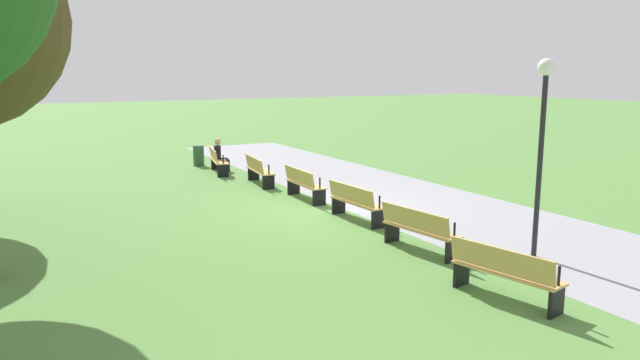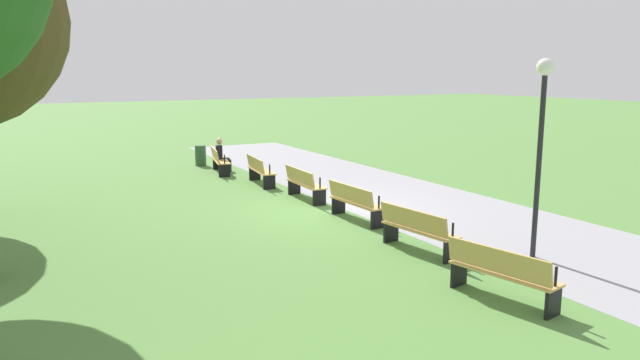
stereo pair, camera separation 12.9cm
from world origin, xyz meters
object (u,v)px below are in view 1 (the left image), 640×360
object	(u,v)px
bench_5	(504,272)
lamp_post	(543,120)
bench_2	(304,183)
bench_4	(419,229)
person_seated	(220,154)
bench_0	(217,160)
bench_3	(355,202)
trash_bin	(199,156)
bench_1	(258,170)

from	to	relation	value
bench_5	lamp_post	xyz separation A→B (m)	(-1.33, 2.20, 2.16)
bench_2	bench_4	xyz separation A→B (m)	(5.34, -0.22, 0.00)
bench_5	bench_4	bearing A→B (deg)	159.17
bench_5	person_seated	size ratio (longest dim) A/B	1.53
bench_0	bench_4	xyz separation A→B (m)	(10.65, 0.43, 0.00)
bench_3	bench_4	world-z (taller)	same
bench_2	person_seated	bearing A→B (deg)	-173.07
bench_5	person_seated	xyz separation A→B (m)	(-13.54, 0.20, 0.16)
lamp_post	trash_bin	xyz separation A→B (m)	(-13.93, -2.26, -2.25)
bench_0	bench_3	bearing A→B (deg)	16.21
bench_0	lamp_post	distance (m)	12.35
bench_1	trash_bin	xyz separation A→B (m)	(-4.62, -0.48, -0.09)
bench_3	lamp_post	world-z (taller)	lamp_post
bench_0	trash_bin	xyz separation A→B (m)	(-1.98, -0.05, -0.09)
bench_4	bench_5	bearing A→B (deg)	-16.19
lamp_post	trash_bin	size ratio (longest dim) A/B	4.88
bench_2	lamp_post	distance (m)	7.17
bench_0	bench_5	xyz separation A→B (m)	(13.29, 0.00, 0.00)
trash_bin	bench_1	bearing A→B (deg)	5.98
bench_1	bench_2	bearing A→B (deg)	11.58
person_seated	bench_3	bearing A→B (deg)	14.71
person_seated	lamp_post	bearing A→B (deg)	20.93
bench_3	person_seated	size ratio (longest dim) A/B	1.50
bench_3	bench_4	xyz separation A→B (m)	(2.67, -0.22, 0.00)
bench_1	trash_bin	bearing A→B (deg)	-167.06
bench_2	lamp_post	bearing A→B (deg)	15.51
bench_1	lamp_post	xyz separation A→B (m)	(9.32, 1.77, 2.16)
bench_2	bench_3	bearing A→B (deg)	2.32
person_seated	lamp_post	distance (m)	12.53
person_seated	trash_bin	size ratio (longest dim) A/B	1.56
bench_1	bench_3	bearing A→B (deg)	9.27
bench_1	bench_3	xyz separation A→B (m)	(5.34, 0.22, 0.00)
bench_0	bench_1	bearing A→B (deg)	20.83
lamp_post	trash_bin	distance (m)	14.29
trash_bin	bench_4	bearing A→B (deg)	2.19
bench_1	person_seated	world-z (taller)	person_seated
bench_2	bench_4	size ratio (longest dim) A/B	0.99
bench_2	person_seated	world-z (taller)	person_seated
bench_1	bench_2	distance (m)	2.68
bench_4	person_seated	distance (m)	10.90
bench_1	bench_5	size ratio (longest dim) A/B	0.99
bench_3	bench_4	bearing A→B (deg)	-6.94
bench_3	trash_bin	world-z (taller)	bench_3
bench_5	trash_bin	size ratio (longest dim) A/B	2.39
bench_3	bench_0	bearing A→B (deg)	-177.70
bench_3	person_seated	bearing A→B (deg)	-179.20
bench_3	bench_5	bearing A→B (deg)	-9.25
bench_1	lamp_post	size ratio (longest dim) A/B	0.49
bench_1	bench_3	world-z (taller)	same
bench_5	person_seated	bearing A→B (deg)	167.57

